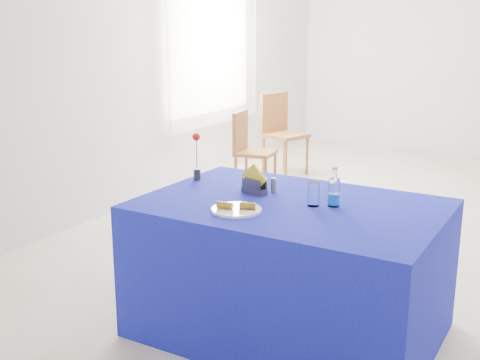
% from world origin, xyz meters
% --- Properties ---
extents(floor, '(7.00, 7.00, 0.00)m').
position_xyz_m(floor, '(0.00, 0.00, 0.00)').
color(floor, beige).
rests_on(floor, ground).
extents(room_shell, '(7.00, 7.00, 7.00)m').
position_xyz_m(room_shell, '(0.00, 0.00, 1.75)').
color(room_shell, silver).
rests_on(room_shell, ground).
extents(window_pane, '(0.04, 1.50, 1.60)m').
position_xyz_m(window_pane, '(-2.47, 0.80, 1.55)').
color(window_pane, white).
rests_on(window_pane, room_shell).
extents(curtain, '(0.04, 1.75, 1.85)m').
position_xyz_m(curtain, '(-2.40, 0.80, 1.55)').
color(curtain, white).
rests_on(curtain, room_shell).
extents(plate, '(0.26, 0.26, 0.01)m').
position_xyz_m(plate, '(-0.28, -2.35, 0.77)').
color(plate, white).
rests_on(plate, blue_table).
extents(drinking_glass, '(0.06, 0.06, 0.13)m').
position_xyz_m(drinking_glass, '(0.03, -2.06, 0.82)').
color(drinking_glass, white).
rests_on(drinking_glass, blue_table).
extents(salt_shaker, '(0.03, 0.03, 0.08)m').
position_xyz_m(salt_shaker, '(-0.33, -1.94, 0.80)').
color(salt_shaker, slate).
rests_on(salt_shaker, blue_table).
extents(pepper_shaker, '(0.03, 0.03, 0.08)m').
position_xyz_m(pepper_shaker, '(-0.28, -1.92, 0.80)').
color(pepper_shaker, slate).
rests_on(pepper_shaker, blue_table).
extents(blue_table, '(1.60, 1.10, 0.76)m').
position_xyz_m(blue_table, '(-0.10, -2.07, 0.38)').
color(blue_table, '#0F1290').
rests_on(blue_table, floor).
extents(water_bottle, '(0.06, 0.06, 0.21)m').
position_xyz_m(water_bottle, '(0.12, -2.01, 0.83)').
color(water_bottle, white).
rests_on(water_bottle, blue_table).
extents(napkin_holder, '(0.17, 0.11, 0.17)m').
position_xyz_m(napkin_holder, '(-0.36, -2.00, 0.81)').
color(napkin_holder, '#3C3C42').
rests_on(napkin_holder, blue_table).
extents(rose_vase, '(0.05, 0.05, 0.30)m').
position_xyz_m(rose_vase, '(-0.82, -1.91, 0.90)').
color(rose_vase, '#25252A').
rests_on(rose_vase, blue_table).
extents(chair_win_a, '(0.44, 0.44, 0.84)m').
position_xyz_m(chair_win_a, '(-1.77, 0.42, 0.49)').
color(chair_win_a, '#97582B').
rests_on(chair_win_a, floor).
extents(chair_win_b, '(0.53, 0.53, 0.94)m').
position_xyz_m(chair_win_b, '(-1.84, 1.30, 0.54)').
color(chair_win_b, '#97582B').
rests_on(chair_win_b, floor).
extents(banana_pieces, '(0.20, 0.11, 0.04)m').
position_xyz_m(banana_pieces, '(-0.27, -2.35, 0.79)').
color(banana_pieces, gold).
rests_on(banana_pieces, plate).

